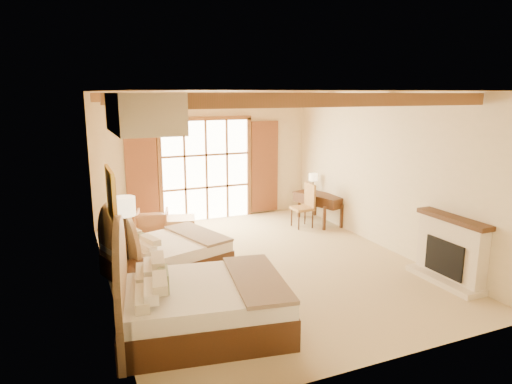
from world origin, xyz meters
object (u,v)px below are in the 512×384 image
bed_far (159,253)px  armchair (152,224)px  desk (320,207)px  bed_near (191,302)px  nightstand (137,286)px

bed_far → armchair: (0.28, 2.14, -0.06)m
desk → bed_near: bearing=-155.9°
armchair → bed_near: bearing=101.4°
desk → bed_far: bearing=-176.4°
bed_near → desk: (4.36, 3.96, -0.06)m
armchair → bed_far: bearing=97.9°
nightstand → armchair: (0.85, 3.31, -0.02)m
nightstand → desk: size_ratio=0.46×
bed_near → armchair: (0.30, 4.37, -0.12)m
nightstand → desk: (4.90, 2.91, 0.05)m
bed_far → armchair: bearing=64.6°
armchair → desk: size_ratio=0.49×
bed_near → desk: size_ratio=1.71×
bed_near → desk: bed_near is taller
bed_far → bed_near: bearing=-108.6°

